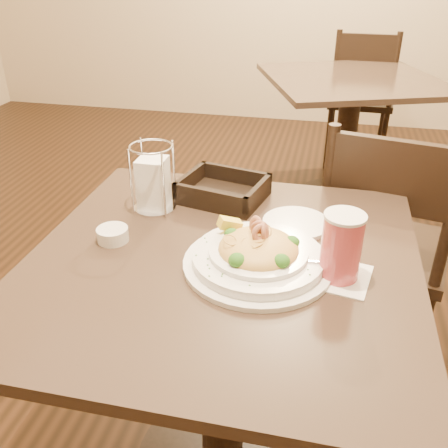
% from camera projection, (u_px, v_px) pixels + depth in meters
% --- Properties ---
extents(main_table, '(0.90, 0.90, 0.75)m').
position_uv_depth(main_table, '(222.00, 336.00, 1.27)').
color(main_table, black).
rests_on(main_table, ground).
extents(background_table, '(1.16, 1.16, 0.75)m').
position_uv_depth(background_table, '(348.00, 119.00, 2.86)').
color(background_table, black).
rests_on(background_table, ground).
extents(dining_chair_near, '(0.50, 0.50, 0.93)m').
position_uv_depth(dining_chair_near, '(383.00, 244.00, 1.69)').
color(dining_chair_near, black).
rests_on(dining_chair_near, ground).
extents(dining_chair_far, '(0.43, 0.43, 0.93)m').
position_uv_depth(dining_chair_far, '(361.00, 96.00, 3.37)').
color(dining_chair_far, black).
rests_on(dining_chair_far, ground).
extents(pasta_bowl, '(0.38, 0.34, 0.11)m').
position_uv_depth(pasta_bowl, '(258.00, 254.00, 1.11)').
color(pasta_bowl, white).
rests_on(pasta_bowl, main_table).
extents(drink_glass, '(0.16, 0.16, 0.15)m').
position_uv_depth(drink_glass, '(341.00, 247.00, 1.05)').
color(drink_glass, white).
rests_on(drink_glass, main_table).
extents(bread_basket, '(0.26, 0.23, 0.06)m').
position_uv_depth(bread_basket, '(223.00, 192.00, 1.42)').
color(bread_basket, black).
rests_on(bread_basket, main_table).
extents(napkin_caddy, '(0.12, 0.12, 0.18)m').
position_uv_depth(napkin_caddy, '(153.00, 182.00, 1.34)').
color(napkin_caddy, silver).
rests_on(napkin_caddy, main_table).
extents(side_plate, '(0.23, 0.23, 0.01)m').
position_uv_depth(side_plate, '(296.00, 223.00, 1.29)').
color(side_plate, white).
rests_on(side_plate, main_table).
extents(butter_ramekin, '(0.09, 0.09, 0.03)m').
position_uv_depth(butter_ramekin, '(113.00, 234.00, 1.22)').
color(butter_ramekin, white).
rests_on(butter_ramekin, main_table).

